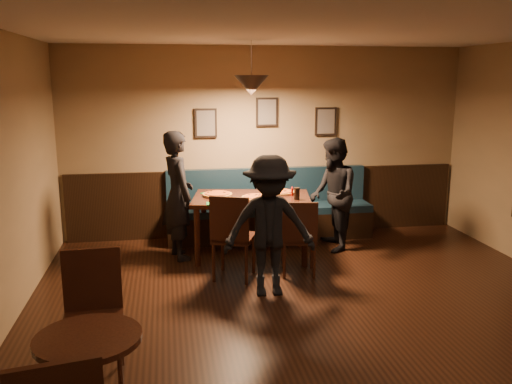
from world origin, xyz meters
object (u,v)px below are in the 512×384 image
at_px(diner_front, 269,226).
at_px(cafe_chair_far, 92,320).
at_px(booth_bench, 270,205).
at_px(chair_near_right, 299,237).
at_px(chair_near_left, 234,236).
at_px(tabasco_bottle, 292,191).
at_px(soda_glass, 297,194).
at_px(dining_table, 252,227).
at_px(diner_left, 178,195).
at_px(diner_right, 333,195).

distance_m(diner_front, cafe_chair_far, 2.27).
height_order(booth_bench, chair_near_right, booth_bench).
bearing_deg(chair_near_left, tabasco_bottle, 61.04).
distance_m(chair_near_right, cafe_chair_far, 2.98).
height_order(chair_near_right, soda_glass, soda_glass).
bearing_deg(chair_near_right, cafe_chair_far, -125.63).
xyz_separation_m(booth_bench, dining_table, (-0.39, -0.76, -0.09)).
xyz_separation_m(diner_left, diner_right, (2.10, -0.01, -0.07)).
xyz_separation_m(booth_bench, soda_glass, (0.15, -1.02, 0.39)).
bearing_deg(dining_table, diner_front, -80.45).
relative_size(chair_near_left, chair_near_right, 1.11).
bearing_deg(dining_table, tabasco_bottle, 6.41).
height_order(diner_left, cafe_chair_far, diner_left).
bearing_deg(chair_near_right, chair_near_left, -169.48).
bearing_deg(booth_bench, diner_front, -101.22).
bearing_deg(cafe_chair_far, soda_glass, -134.61).
bearing_deg(tabasco_bottle, dining_table, 176.23).
relative_size(diner_right, cafe_chair_far, 1.51).
bearing_deg(cafe_chair_far, chair_near_right, -139.53).
xyz_separation_m(booth_bench, diner_front, (-0.41, -2.06, 0.27)).
bearing_deg(cafe_chair_far, diner_right, -137.60).
bearing_deg(soda_glass, diner_left, 166.05).
relative_size(diner_right, tabasco_bottle, 11.73).
bearing_deg(dining_table, diner_left, -176.39).
bearing_deg(booth_bench, dining_table, -117.51).
bearing_deg(tabasco_bottle, chair_near_left, -140.81).
distance_m(dining_table, diner_left, 1.05).
bearing_deg(diner_front, diner_left, 125.67).
relative_size(diner_front, cafe_chair_far, 1.51).
bearing_deg(booth_bench, soda_glass, -81.59).
bearing_deg(diner_left, diner_right, -106.87).
xyz_separation_m(dining_table, chair_near_left, (-0.33, -0.74, 0.11)).
bearing_deg(dining_table, diner_right, 15.13).
bearing_deg(chair_near_left, chair_near_right, 21.65).
relative_size(chair_near_left, diner_front, 0.67).
relative_size(chair_near_left, tabasco_bottle, 7.80).
distance_m(diner_left, tabasco_bottle, 1.50).
bearing_deg(chair_near_left, diner_front, -38.62).
relative_size(diner_right, soda_glass, 9.89).
xyz_separation_m(diner_front, cafe_chair_far, (-1.68, -1.50, -0.26)).
relative_size(dining_table, diner_right, 0.98).
distance_m(chair_near_right, diner_right, 1.13).
distance_m(diner_left, cafe_chair_far, 3.02).
distance_m(booth_bench, chair_near_right, 1.50).
bearing_deg(booth_bench, chair_near_right, -87.56).
distance_m(chair_near_left, soda_glass, 1.07).
relative_size(booth_bench, tabasco_bottle, 22.64).
distance_m(chair_near_right, soda_glass, 0.65).
distance_m(dining_table, chair_near_right, 0.88).
height_order(chair_near_left, diner_front, diner_front).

